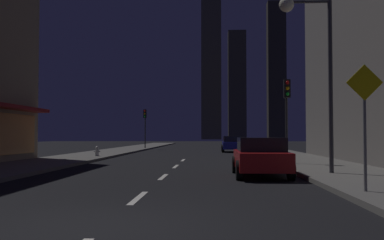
{
  "coord_description": "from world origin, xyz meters",
  "views": [
    {
      "loc": [
        1.83,
        -7.15,
        1.54
      ],
      "look_at": [
        0.0,
        29.83,
        2.86
      ],
      "focal_mm": 39.75,
      "sensor_mm": 36.0,
      "label": 1
    }
  ],
  "objects_px": {
    "pedestrian_crossing_sign": "(365,116)",
    "street_lamp_right": "(308,41)",
    "car_parked_far": "(232,144)",
    "traffic_light_near_right": "(287,102)",
    "fire_hydrant_far_left": "(97,151)",
    "traffic_light_far_left": "(145,120)",
    "car_parked_near": "(261,157)"
  },
  "relations": [
    {
      "from": "pedestrian_crossing_sign",
      "to": "street_lamp_right",
      "type": "bearing_deg",
      "value": 92.42
    },
    {
      "from": "car_parked_far",
      "to": "traffic_light_near_right",
      "type": "xyz_separation_m",
      "value": [
        1.9,
        -17.68,
        2.45
      ]
    },
    {
      "from": "pedestrian_crossing_sign",
      "to": "fire_hydrant_far_left",
      "type": "bearing_deg",
      "value": 123.7
    },
    {
      "from": "traffic_light_far_left",
      "to": "car_parked_far",
      "type": "bearing_deg",
      "value": -35.57
    },
    {
      "from": "car_parked_far",
      "to": "traffic_light_far_left",
      "type": "xyz_separation_m",
      "value": [
        -9.1,
        6.51,
        2.45
      ]
    },
    {
      "from": "fire_hydrant_far_left",
      "to": "traffic_light_near_right",
      "type": "relative_size",
      "value": 0.16
    },
    {
      "from": "traffic_light_near_right",
      "to": "pedestrian_crossing_sign",
      "type": "bearing_deg",
      "value": -89.46
    },
    {
      "from": "fire_hydrant_far_left",
      "to": "pedestrian_crossing_sign",
      "type": "bearing_deg",
      "value": -56.3
    },
    {
      "from": "car_parked_near",
      "to": "street_lamp_right",
      "type": "height_order",
      "value": "street_lamp_right"
    },
    {
      "from": "car_parked_near",
      "to": "car_parked_far",
      "type": "relative_size",
      "value": 1.0
    },
    {
      "from": "car_parked_near",
      "to": "pedestrian_crossing_sign",
      "type": "height_order",
      "value": "pedestrian_crossing_sign"
    },
    {
      "from": "fire_hydrant_far_left",
      "to": "street_lamp_right",
      "type": "distance_m",
      "value": 17.13
    },
    {
      "from": "fire_hydrant_far_left",
      "to": "street_lamp_right",
      "type": "relative_size",
      "value": 0.1
    },
    {
      "from": "street_lamp_right",
      "to": "pedestrian_crossing_sign",
      "type": "bearing_deg",
      "value": -87.58
    },
    {
      "from": "traffic_light_far_left",
      "to": "pedestrian_crossing_sign",
      "type": "xyz_separation_m",
      "value": [
        11.1,
        -34.7,
        -1.18
      ]
    },
    {
      "from": "car_parked_near",
      "to": "traffic_light_far_left",
      "type": "distance_m",
      "value": 30.94
    },
    {
      "from": "car_parked_far",
      "to": "street_lamp_right",
      "type": "bearing_deg",
      "value": -85.57
    },
    {
      "from": "traffic_light_near_right",
      "to": "car_parked_near",
      "type": "bearing_deg",
      "value": -109.78
    },
    {
      "from": "traffic_light_near_right",
      "to": "street_lamp_right",
      "type": "height_order",
      "value": "street_lamp_right"
    },
    {
      "from": "traffic_light_far_left",
      "to": "street_lamp_right",
      "type": "bearing_deg",
      "value": -69.75
    },
    {
      "from": "street_lamp_right",
      "to": "pedestrian_crossing_sign",
      "type": "height_order",
      "value": "street_lamp_right"
    },
    {
      "from": "car_parked_near",
      "to": "traffic_light_far_left",
      "type": "xyz_separation_m",
      "value": [
        -9.1,
        29.47,
        2.45
      ]
    },
    {
      "from": "car_parked_far",
      "to": "fire_hydrant_far_left",
      "type": "xyz_separation_m",
      "value": [
        -9.5,
        -10.95,
        -0.29
      ]
    },
    {
      "from": "traffic_light_near_right",
      "to": "pedestrian_crossing_sign",
      "type": "distance_m",
      "value": 10.58
    },
    {
      "from": "fire_hydrant_far_left",
      "to": "street_lamp_right",
      "type": "bearing_deg",
      "value": -46.86
    },
    {
      "from": "fire_hydrant_far_left",
      "to": "car_parked_near",
      "type": "bearing_deg",
      "value": -51.66
    },
    {
      "from": "traffic_light_near_right",
      "to": "pedestrian_crossing_sign",
      "type": "relative_size",
      "value": 1.33
    },
    {
      "from": "street_lamp_right",
      "to": "pedestrian_crossing_sign",
      "type": "xyz_separation_m",
      "value": [
        0.22,
        -5.21,
        -3.05
      ]
    },
    {
      "from": "car_parked_near",
      "to": "car_parked_far",
      "type": "bearing_deg",
      "value": 90.0
    },
    {
      "from": "traffic_light_near_right",
      "to": "car_parked_far",
      "type": "bearing_deg",
      "value": 96.13
    },
    {
      "from": "car_parked_far",
      "to": "fire_hydrant_far_left",
      "type": "bearing_deg",
      "value": -130.95
    },
    {
      "from": "car_parked_far",
      "to": "fire_hydrant_far_left",
      "type": "height_order",
      "value": "car_parked_far"
    }
  ]
}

